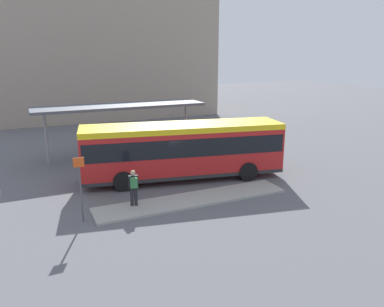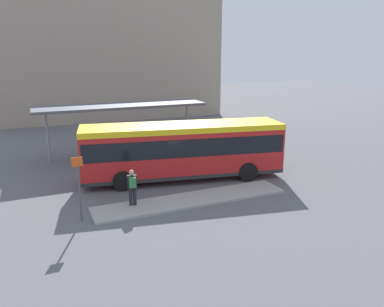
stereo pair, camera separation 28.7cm
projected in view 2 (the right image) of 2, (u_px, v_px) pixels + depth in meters
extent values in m
plane|color=#5B5B60|center=(183.00, 178.00, 21.29)|extent=(120.00, 120.00, 0.00)
cube|color=#9E9E99|center=(192.00, 200.00, 18.01)|extent=(9.52, 1.80, 0.12)
cube|color=red|center=(183.00, 149.00, 20.84)|extent=(11.31, 4.55, 2.77)
cube|color=yellow|center=(183.00, 127.00, 20.52)|extent=(11.34, 4.57, 0.30)
cube|color=black|center=(183.00, 143.00, 20.75)|extent=(11.10, 4.54, 0.97)
cube|color=black|center=(274.00, 138.00, 21.96)|extent=(0.51, 2.34, 1.07)
cube|color=#28282B|center=(183.00, 171.00, 21.17)|extent=(11.33, 4.56, 0.20)
cylinder|color=black|center=(233.00, 160.00, 23.06)|extent=(1.09, 0.47, 1.06)
cylinder|color=black|center=(248.00, 172.00, 20.74)|extent=(1.09, 0.47, 1.06)
cylinder|color=black|center=(121.00, 167.00, 21.56)|extent=(1.09, 0.47, 1.06)
cylinder|color=black|center=(123.00, 181.00, 19.24)|extent=(1.09, 0.47, 1.06)
cylinder|color=#232328|center=(131.00, 197.00, 17.09)|extent=(0.16, 0.16, 0.83)
cylinder|color=#232328|center=(135.00, 196.00, 17.14)|extent=(0.16, 0.16, 0.83)
cube|color=black|center=(132.00, 182.00, 16.93)|extent=(0.44, 0.28, 0.62)
cube|color=#337542|center=(133.00, 183.00, 16.72)|extent=(0.34, 0.24, 0.47)
sphere|color=tan|center=(132.00, 172.00, 16.81)|extent=(0.22, 0.22, 0.22)
torus|color=black|center=(269.00, 147.00, 26.93)|extent=(0.14, 0.76, 0.76)
torus|color=black|center=(262.00, 144.00, 27.88)|extent=(0.14, 0.76, 0.76)
cylinder|color=red|center=(265.00, 142.00, 27.34)|extent=(0.13, 0.81, 0.04)
cylinder|color=red|center=(264.00, 142.00, 27.53)|extent=(0.04, 0.04, 0.38)
cube|color=black|center=(264.00, 140.00, 27.48)|extent=(0.09, 0.19, 0.04)
cylinder|color=red|center=(268.00, 142.00, 26.93)|extent=(0.48, 0.09, 0.03)
torus|color=black|center=(262.00, 145.00, 27.71)|extent=(0.13, 0.70, 0.70)
torus|color=black|center=(257.00, 142.00, 28.59)|extent=(0.13, 0.70, 0.70)
cylinder|color=#2847AD|center=(260.00, 140.00, 28.09)|extent=(0.12, 0.74, 0.04)
cylinder|color=#2847AD|center=(258.00, 140.00, 28.26)|extent=(0.04, 0.04, 0.34)
cube|color=black|center=(259.00, 138.00, 28.22)|extent=(0.09, 0.19, 0.04)
cylinder|color=#2847AD|center=(262.00, 140.00, 27.72)|extent=(0.48, 0.09, 0.03)
torus|color=black|center=(258.00, 142.00, 28.42)|extent=(0.07, 0.77, 0.77)
torus|color=black|center=(251.00, 139.00, 29.36)|extent=(0.07, 0.77, 0.77)
cylinder|color=gold|center=(254.00, 137.00, 28.82)|extent=(0.06, 0.81, 0.04)
cylinder|color=gold|center=(253.00, 138.00, 29.01)|extent=(0.04, 0.04, 0.38)
cube|color=black|center=(253.00, 135.00, 28.96)|extent=(0.07, 0.18, 0.04)
cylinder|color=gold|center=(257.00, 137.00, 28.43)|extent=(0.48, 0.04, 0.03)
torus|color=black|center=(244.00, 138.00, 30.00)|extent=(0.11, 0.70, 0.70)
torus|color=black|center=(252.00, 140.00, 29.20)|extent=(0.11, 0.70, 0.70)
cylinder|color=#287F3D|center=(248.00, 136.00, 29.54)|extent=(0.10, 0.74, 0.04)
cylinder|color=#287F3D|center=(249.00, 137.00, 29.41)|extent=(0.04, 0.04, 0.34)
cube|color=black|center=(249.00, 135.00, 29.36)|extent=(0.09, 0.19, 0.04)
cylinder|color=#287F3D|center=(245.00, 134.00, 29.84)|extent=(0.48, 0.08, 0.03)
cube|color=#4C515B|center=(121.00, 106.00, 25.22)|extent=(11.33, 2.82, 0.18)
cylinder|color=gray|center=(48.00, 138.00, 23.81)|extent=(0.16, 0.16, 3.37)
cylinder|color=gray|center=(187.00, 126.00, 27.54)|extent=(0.16, 0.16, 3.37)
cylinder|color=#4C4C51|center=(80.00, 194.00, 15.60)|extent=(0.08, 0.08, 2.40)
cube|color=#D84C19|center=(77.00, 162.00, 15.23)|extent=(0.44, 0.03, 0.40)
cube|color=gray|center=(104.00, 55.00, 43.47)|extent=(23.75, 13.48, 13.46)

